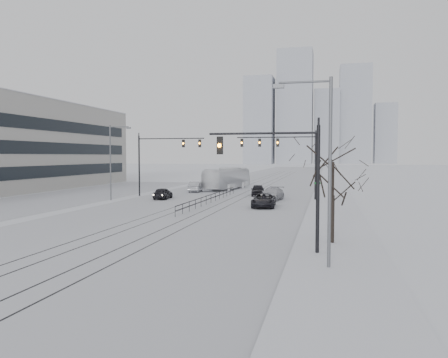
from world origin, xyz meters
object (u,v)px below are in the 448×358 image
(traffic_mast_near, at_px, (288,171))
(sedan_nb_right, at_px, (272,194))
(sedan_sb_inner, at_px, (163,193))
(sedan_nb_front, at_px, (264,201))
(sedan_nb_far, at_px, (258,190))
(box_truck, at_px, (227,179))
(bare_tree, at_px, (333,171))
(sedan_sb_outer, at_px, (195,187))

(traffic_mast_near, relative_size, sedan_nb_right, 1.33)
(sedan_sb_inner, distance_m, sedan_nb_front, 14.51)
(sedan_nb_front, relative_size, sedan_nb_right, 0.97)
(traffic_mast_near, bearing_deg, sedan_nb_front, 101.59)
(traffic_mast_near, distance_m, sedan_nb_far, 34.90)
(sedan_nb_far, bearing_deg, box_truck, 115.08)
(bare_tree, distance_m, sedan_nb_front, 19.74)
(bare_tree, distance_m, sedan_nb_far, 32.58)
(sedan_nb_right, bearing_deg, box_truck, 128.98)
(sedan_nb_front, distance_m, box_truck, 24.22)
(sedan_nb_right, distance_m, box_truck, 17.68)
(sedan_nb_right, distance_m, sedan_nb_far, 6.13)
(bare_tree, distance_m, box_truck, 43.66)
(sedan_sb_inner, xyz_separation_m, box_truck, (4.29, 16.79, 1.00))
(bare_tree, height_order, sedan_nb_far, bare_tree)
(sedan_sb_outer, relative_size, sedan_nb_right, 0.88)
(bare_tree, relative_size, sedan_sb_inner, 1.48)
(sedan_nb_right, relative_size, sedan_nb_far, 1.20)
(bare_tree, relative_size, box_truck, 0.50)
(box_truck, bearing_deg, sedan_nb_far, 135.84)
(traffic_mast_near, distance_m, sedan_sb_outer, 41.74)
(sedan_nb_right, bearing_deg, sedan_nb_front, -81.38)
(sedan_nb_front, relative_size, sedan_nb_far, 1.17)
(sedan_sb_outer, relative_size, box_truck, 0.37)
(sedan_sb_outer, bearing_deg, traffic_mast_near, 106.12)
(sedan_nb_front, xyz_separation_m, sedan_nb_right, (-0.05, 7.26, 0.05))
(box_truck, bearing_deg, traffic_mast_near, 119.03)
(sedan_nb_front, bearing_deg, sedan_sb_inner, 152.72)
(sedan_sb_inner, xyz_separation_m, sedan_sb_outer, (0.78, 11.16, 0.05))
(sedan_sb_inner, bearing_deg, sedan_sb_outer, -98.96)
(sedan_nb_front, bearing_deg, sedan_sb_outer, 122.43)
(bare_tree, height_order, box_truck, bare_tree)
(traffic_mast_near, xyz_separation_m, sedan_nb_right, (-4.39, 28.42, -3.80))
(sedan_nb_right, bearing_deg, traffic_mast_near, -73.01)
(sedan_sb_inner, relative_size, sedan_nb_far, 0.95)
(sedan_sb_outer, distance_m, box_truck, 6.70)
(traffic_mast_near, xyz_separation_m, bare_tree, (2.41, 3.00, -0.07))
(sedan_sb_outer, xyz_separation_m, sedan_nb_far, (9.97, -3.97, -0.01))
(sedan_sb_inner, bearing_deg, box_truck, -109.27)
(bare_tree, bearing_deg, sedan_nb_front, 110.39)
(bare_tree, distance_m, sedan_nb_right, 26.58)
(sedan_nb_front, bearing_deg, sedan_nb_right, 85.99)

